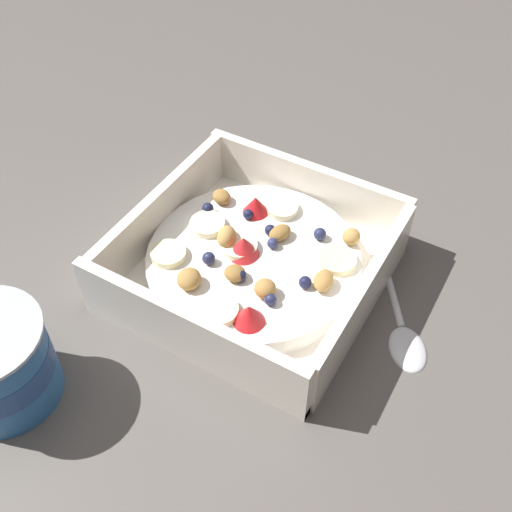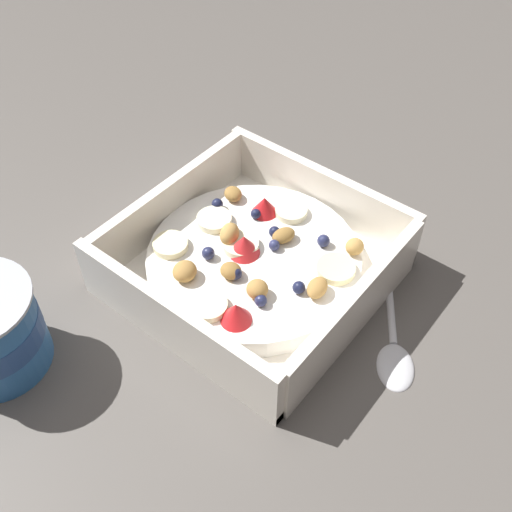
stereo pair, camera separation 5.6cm
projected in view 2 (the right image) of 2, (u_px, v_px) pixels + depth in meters
name	position (u px, v px, depth m)	size (l,w,h in m)	color
ground_plane	(265.00, 265.00, 0.59)	(2.40, 2.40, 0.00)	#56514C
fruit_bowl	(256.00, 263.00, 0.57)	(0.22, 0.22, 0.06)	white
spoon	(394.00, 339.00, 0.53)	(0.11, 0.15, 0.01)	silver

